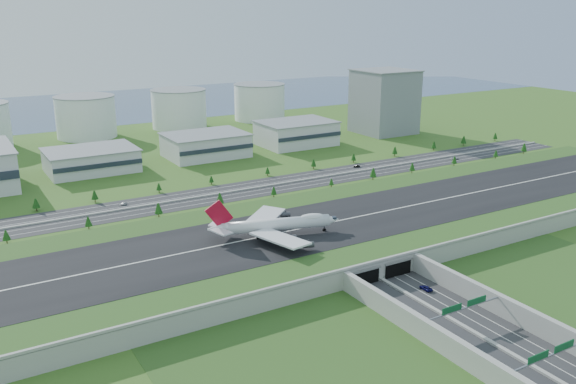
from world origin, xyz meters
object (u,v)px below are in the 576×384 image
boeing_747 (275,225)px  office_tower (384,102)px  car_1 (478,353)px  car_5 (357,166)px  car_7 (123,204)px  car_6 (455,158)px  car_2 (426,288)px  car_0 (416,318)px

boeing_747 → office_tower: bearing=57.8°
office_tower → car_1: (-209.36, -305.86, -26.54)m
boeing_747 → car_5: boeing_747 is taller
office_tower → car_1: bearing=-124.4°
car_5 → car_7: car_5 is taller
car_6 → boeing_747: bearing=118.7°
car_1 → car_6: bearing=42.7°
office_tower → boeing_747: size_ratio=0.90×
car_2 → boeing_747: bearing=-62.6°
boeing_747 → car_7: bearing=127.5°
office_tower → car_2: 324.78m
car_1 → car_6: 273.84m
boeing_747 → car_0: (11.96, -81.84, -12.55)m
car_6 → car_0: bearing=136.9°
car_0 → car_1: (1.71, -27.43, 0.01)m
car_0 → car_5: 219.96m
office_tower → car_0: (-211.06, -278.43, -26.55)m
car_5 → car_0: bearing=-8.1°
office_tower → car_0: size_ratio=11.30×
car_1 → car_7: bearing=100.7°
boeing_747 → car_0: 83.66m
car_6 → car_1: bearing=141.4°
office_tower → car_1: 371.59m
car_7 → car_0: bearing=2.3°
boeing_747 → car_7: size_ratio=12.66×
car_6 → car_7: (-243.48, 16.44, -0.14)m
car_1 → car_6: car_6 is taller
car_1 → car_6: size_ratio=0.84×
car_1 → car_7: (-53.96, 214.10, -0.14)m
office_tower → car_1: office_tower is taller
office_tower → car_7: office_tower is taller
car_2 → car_1: bearing=68.2°
car_0 → car_5: (114.01, 188.11, -0.04)m
car_1 → car_5: size_ratio=1.06×
office_tower → car_7: 280.12m
car_0 → car_6: bearing=56.2°
boeing_747 → car_1: bearing=-66.4°
car_0 → car_1: size_ratio=0.96×
car_5 → car_2: bearing=-5.5°
car_6 → car_7: size_ratio=1.26×
car_1 → car_2: 48.08m
office_tower → car_2: (-190.76, -261.51, -26.57)m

